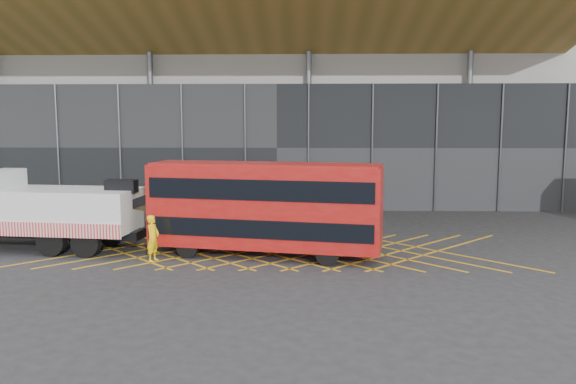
{
  "coord_description": "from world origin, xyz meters",
  "views": [
    {
      "loc": [
        3.76,
        -24.22,
        5.59
      ],
      "look_at": [
        3.0,
        1.5,
        2.4
      ],
      "focal_mm": 35.0,
      "sensor_mm": 36.0,
      "label": 1
    }
  ],
  "objects": [
    {
      "name": "construction_building",
      "position": [
        1.92,
        18.4,
        8.98
      ],
      "size": [
        55.0,
        23.97,
        18.0
      ],
      "color": "gray",
      "rests_on": "ground_plane"
    },
    {
      "name": "recovery_truck",
      "position": [
        -8.99,
        0.01,
        1.95
      ],
      "size": [
        12.15,
        3.99,
        4.21
      ],
      "rotation": [
        0.0,
        0.0,
        -0.11
      ],
      "color": "black",
      "rests_on": "ground_plane"
    },
    {
      "name": "bus_towed",
      "position": [
        2.1,
        -1.19,
        2.18
      ],
      "size": [
        9.91,
        4.04,
        3.93
      ],
      "rotation": [
        0.0,
        0.0,
        -0.19
      ],
      "color": "#9E0F0C",
      "rests_on": "ground_plane"
    },
    {
      "name": "worker",
      "position": [
        -2.36,
        -2.14,
        0.95
      ],
      "size": [
        0.61,
        0.78,
        1.89
      ],
      "primitive_type": "imported",
      "rotation": [
        0.0,
        0.0,
        1.32
      ],
      "color": "yellow",
      "rests_on": "ground_plane"
    },
    {
      "name": "ground_plane",
      "position": [
        0.0,
        0.0,
        0.0
      ],
      "size": [
        120.0,
        120.0,
        0.0
      ],
      "primitive_type": "plane",
      "color": "#272629"
    },
    {
      "name": "road_markings",
      "position": [
        2.4,
        0.0,
        0.01
      ],
      "size": [
        21.56,
        7.16,
        0.01
      ],
      "color": "gold",
      "rests_on": "ground_plane"
    }
  ]
}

